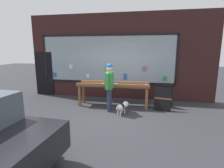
# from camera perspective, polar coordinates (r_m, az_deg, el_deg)

# --- Properties ---
(ground_plane) EXTENTS (40.00, 40.00, 0.00)m
(ground_plane) POSITION_cam_1_polar(r_m,az_deg,el_deg) (6.01, -1.73, -10.42)
(ground_plane) COLOR #2D2D33
(shopfront_facade) EXTENTS (8.29, 0.29, 3.78)m
(shopfront_facade) POSITION_cam_1_polar(r_m,az_deg,el_deg) (7.95, 1.48, 8.73)
(shopfront_facade) COLOR #331919
(shopfront_facade) RESTS_ON ground_plane
(display_table_main) EXTENTS (2.83, 0.73, 0.95)m
(display_table_main) POSITION_cam_1_polar(r_m,az_deg,el_deg) (6.87, 0.37, -0.94)
(display_table_main) COLOR brown
(display_table_main) RESTS_ON ground_plane
(person_browsing) EXTENTS (0.23, 0.68, 1.74)m
(person_browsing) POSITION_cam_1_polar(r_m,az_deg,el_deg) (6.22, -0.85, 0.19)
(person_browsing) COLOR #2D334C
(person_browsing) RESTS_ON ground_plane
(small_dog) EXTENTS (0.43, 0.54, 0.42)m
(small_dog) POSITION_cam_1_polar(r_m,az_deg,el_deg) (6.11, 3.34, -7.33)
(small_dog) COLOR white
(small_dog) RESTS_ON ground_plane
(sandwich_board_sign) EXTENTS (0.73, 0.87, 0.86)m
(sandwich_board_sign) POSITION_cam_1_polar(r_m,az_deg,el_deg) (6.93, 16.49, -4.08)
(sandwich_board_sign) COLOR black
(sandwich_board_sign) RESTS_ON ground_plane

